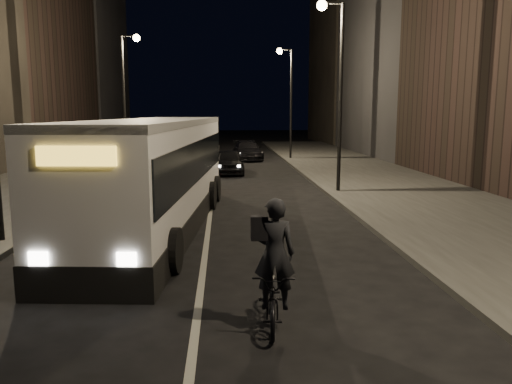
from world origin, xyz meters
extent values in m
plane|color=black|center=(0.00, 0.00, 0.00)|extent=(180.00, 180.00, 0.00)
cube|color=#31312F|center=(8.50, 14.00, 0.08)|extent=(7.00, 70.00, 0.16)
cube|color=#31312F|center=(-8.50, 14.00, 0.08)|extent=(7.00, 70.00, 0.16)
cube|color=black|center=(16.00, 27.50, 10.50)|extent=(8.00, 61.00, 21.00)
cylinder|color=black|center=(5.60, 12.00, 4.16)|extent=(0.16, 0.16, 8.00)
cube|color=black|center=(5.15, 12.00, 8.16)|extent=(0.90, 0.08, 0.08)
sphere|color=#FFD18C|center=(4.70, 12.00, 8.06)|extent=(0.44, 0.44, 0.44)
cylinder|color=black|center=(5.60, 28.00, 4.16)|extent=(0.16, 0.16, 8.00)
cube|color=black|center=(5.15, 28.00, 8.16)|extent=(0.90, 0.08, 0.08)
sphere|color=#FFD18C|center=(4.70, 28.00, 8.06)|extent=(0.44, 0.44, 0.44)
cylinder|color=black|center=(-5.60, 22.00, 4.16)|extent=(0.16, 0.16, 8.00)
cube|color=black|center=(-5.15, 22.00, 8.16)|extent=(0.90, 0.08, 0.08)
sphere|color=#FFD18C|center=(-4.70, 22.00, 8.06)|extent=(0.44, 0.44, 0.44)
cube|color=white|center=(-1.60, 5.84, 1.68)|extent=(3.76, 12.80, 3.36)
cube|color=black|center=(-1.60, 5.84, 2.15)|extent=(3.81, 12.39, 1.21)
cube|color=white|center=(-1.60, 5.84, 3.31)|extent=(3.78, 12.80, 0.19)
cube|color=gold|center=(-2.17, -0.44, 2.84)|extent=(1.48, 0.26, 0.37)
cylinder|color=black|center=(-3.31, 1.56, 0.53)|extent=(0.46, 1.08, 1.05)
cylinder|color=black|center=(-0.69, 1.32, 0.53)|extent=(0.46, 1.08, 1.05)
cylinder|color=black|center=(-2.55, 9.94, 0.53)|extent=(0.46, 1.08, 1.05)
cylinder|color=black|center=(0.07, 9.70, 0.53)|extent=(0.46, 1.08, 1.05)
imported|color=black|center=(1.32, -1.61, 0.52)|extent=(0.84, 2.01, 1.03)
imported|color=black|center=(1.32, -1.81, 1.32)|extent=(0.72, 0.50, 1.88)
imported|color=black|center=(0.80, 19.84, 0.72)|extent=(1.81, 4.26, 1.44)
imported|color=#3A3A3D|center=(-2.11, 30.49, 0.62)|extent=(1.60, 3.88, 1.25)
imported|color=black|center=(2.32, 28.32, 0.71)|extent=(2.37, 5.04, 1.42)
camera|label=1|loc=(0.51, -9.72, 3.64)|focal=35.00mm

